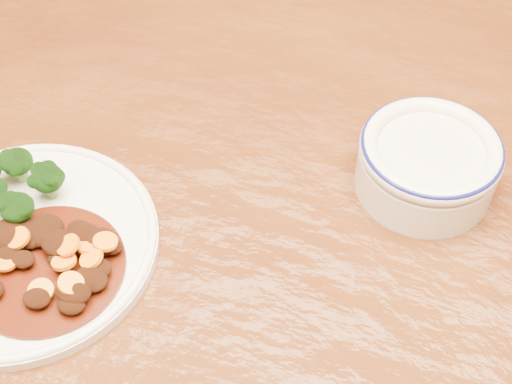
# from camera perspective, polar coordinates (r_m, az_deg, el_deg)

# --- Properties ---
(dining_table) EXTENTS (1.57, 1.02, 0.75)m
(dining_table) POSITION_cam_1_polar(r_m,az_deg,el_deg) (0.72, 3.32, -7.25)
(dining_table) COLOR #562D0F
(dining_table) RESTS_ON ground
(dinner_plate) EXTENTS (0.24, 0.24, 0.02)m
(dinner_plate) POSITION_cam_1_polar(r_m,az_deg,el_deg) (0.67, -18.11, -3.95)
(dinner_plate) COLOR white
(dinner_plate) RESTS_ON dining_table
(mince_stew) EXTENTS (0.14, 0.14, 0.03)m
(mince_stew) POSITION_cam_1_polar(r_m,az_deg,el_deg) (0.64, -16.02, -4.89)
(mince_stew) COLOR #431207
(mince_stew) RESTS_ON dinner_plate
(dip_bowl) EXTENTS (0.13, 0.13, 0.06)m
(dip_bowl) POSITION_cam_1_polar(r_m,az_deg,el_deg) (0.68, 13.58, 2.33)
(dip_bowl) COLOR silver
(dip_bowl) RESTS_ON dining_table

